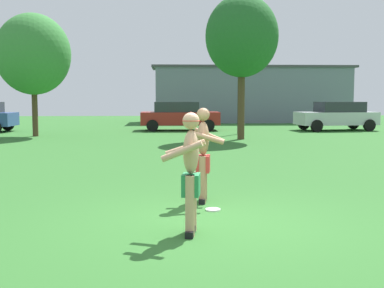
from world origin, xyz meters
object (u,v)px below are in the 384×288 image
object	(u,v)px
lamp_post	(239,62)
car_red_mid_lot	(179,115)
car_silver_near_post	(337,115)
player_with_cap	(190,167)
player_in_red	(203,152)
tree_left_field	(33,54)
frisbee	(213,210)
tree_right_field	(242,37)

from	to	relation	value
lamp_post	car_red_mid_lot	bearing A→B (deg)	135.51
car_silver_near_post	player_with_cap	bearing A→B (deg)	-114.05
player_in_red	tree_left_field	world-z (taller)	tree_left_field
frisbee	tree_left_field	world-z (taller)	tree_left_field
car_red_mid_lot	frisbee	bearing A→B (deg)	-89.75
car_silver_near_post	car_red_mid_lot	xyz separation A→B (m)	(-8.71, 0.46, 0.00)
frisbee	car_red_mid_lot	bearing A→B (deg)	90.25
player_with_cap	lamp_post	size ratio (longest dim) A/B	0.29
car_red_mid_lot	tree_left_field	size ratio (longest dim) A/B	0.75
lamp_post	tree_left_field	size ratio (longest dim) A/B	1.02
lamp_post	tree_right_field	xyz separation A→B (m)	(-0.31, -2.92, 0.88)
frisbee	car_silver_near_post	bearing A→B (deg)	65.49
car_red_mid_lot	tree_right_field	bearing A→B (deg)	-65.86
frisbee	car_silver_near_post	distance (m)	20.82
frisbee	car_silver_near_post	world-z (taller)	car_silver_near_post
frisbee	car_red_mid_lot	size ratio (longest dim) A/B	0.06
frisbee	car_red_mid_lot	world-z (taller)	car_red_mid_lot
tree_left_field	tree_right_field	world-z (taller)	tree_right_field
player_with_cap	frisbee	world-z (taller)	player_with_cap
player_in_red	frisbee	xyz separation A→B (m)	(0.11, -0.71, -0.89)
player_with_cap	car_silver_near_post	size ratio (longest dim) A/B	0.38
frisbee	lamp_post	size ratio (longest dim) A/B	0.04
player_with_cap	lamp_post	xyz separation A→B (m)	(3.26, 17.96, 2.64)
tree_left_field	tree_right_field	distance (m)	9.76
player_in_red	car_red_mid_lot	distance (m)	18.68
player_in_red	car_red_mid_lot	size ratio (longest dim) A/B	0.40
tree_right_field	frisbee	bearing A→B (deg)	-100.40
car_silver_near_post	lamp_post	bearing A→B (deg)	-157.74
car_silver_near_post	tree_right_field	size ratio (longest dim) A/B	0.71
car_silver_near_post	player_in_red	bearing A→B (deg)	-115.63
car_red_mid_lot	player_in_red	bearing A→B (deg)	-90.08
lamp_post	tree_right_field	size ratio (longest dim) A/B	0.94
lamp_post	tree_left_field	bearing A→B (deg)	-175.31
player_in_red	frisbee	distance (m)	1.15
car_silver_near_post	tree_right_field	world-z (taller)	tree_right_field
tree_left_field	lamp_post	bearing A→B (deg)	4.69
player_with_cap	tree_left_field	xyz separation A→B (m)	(-6.55, 17.16, 2.90)
lamp_post	tree_left_field	distance (m)	9.85
frisbee	tree_right_field	world-z (taller)	tree_right_field
player_with_cap	tree_left_field	bearing A→B (deg)	110.90
player_with_cap	lamp_post	distance (m)	18.44
player_with_cap	car_red_mid_lot	xyz separation A→B (m)	(0.36, 20.81, -0.12)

